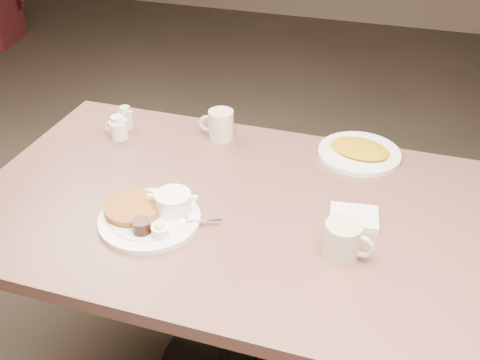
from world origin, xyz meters
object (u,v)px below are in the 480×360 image
(diner_table, at_px, (238,250))
(creamer_left, at_px, (118,128))
(coffee_mug_near, at_px, (344,239))
(creamer_right, at_px, (126,118))
(main_plate, at_px, (152,213))
(hash_plate, at_px, (359,152))
(coffee_mug_far, at_px, (220,125))

(diner_table, bearing_deg, creamer_left, 154.42)
(coffee_mug_near, relative_size, creamer_right, 1.73)
(diner_table, bearing_deg, main_plate, -145.64)
(hash_plate, bearing_deg, coffee_mug_near, -87.36)
(coffee_mug_near, height_order, hash_plate, coffee_mug_near)
(main_plate, distance_m, creamer_right, 0.54)
(main_plate, bearing_deg, coffee_mug_near, 2.18)
(diner_table, distance_m, coffee_mug_far, 0.44)
(creamer_left, distance_m, hash_plate, 0.79)
(coffee_mug_far, bearing_deg, coffee_mug_near, -43.39)
(main_plate, xyz_separation_m, coffee_mug_far, (0.03, 0.47, 0.03))
(creamer_left, bearing_deg, coffee_mug_far, 17.31)
(main_plate, height_order, hash_plate, main_plate)
(creamer_right, bearing_deg, hash_plate, 4.44)
(coffee_mug_far, bearing_deg, diner_table, -63.30)
(main_plate, distance_m, coffee_mug_far, 0.47)
(coffee_mug_near, bearing_deg, coffee_mug_far, 136.61)
(diner_table, height_order, coffee_mug_near, coffee_mug_near)
(creamer_left, relative_size, hash_plate, 0.29)
(main_plate, bearing_deg, creamer_right, 124.56)
(coffee_mug_near, bearing_deg, creamer_left, 156.32)
(diner_table, xyz_separation_m, coffee_mug_far, (-0.17, 0.34, 0.22))
(diner_table, xyz_separation_m, creamer_right, (-0.50, 0.31, 0.21))
(creamer_left, bearing_deg, coffee_mug_near, -23.68)
(main_plate, height_order, creamer_right, creamer_right)
(diner_table, bearing_deg, creamer_right, 148.61)
(diner_table, relative_size, coffee_mug_far, 12.25)
(main_plate, bearing_deg, creamer_left, 128.50)
(diner_table, xyz_separation_m, creamer_left, (-0.49, 0.24, 0.21))
(creamer_right, relative_size, hash_plate, 0.25)
(diner_table, bearing_deg, coffee_mug_far, 116.70)
(diner_table, distance_m, creamer_right, 0.62)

